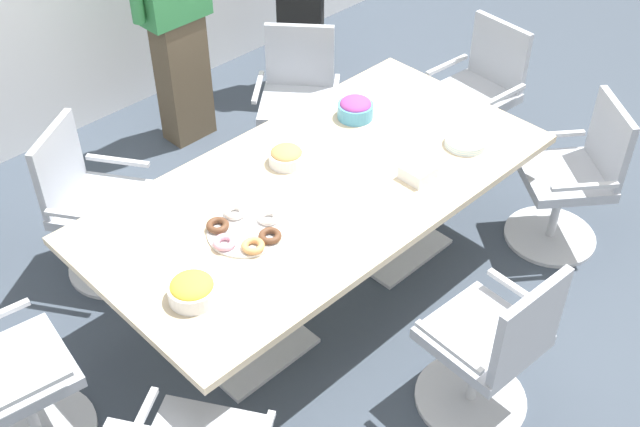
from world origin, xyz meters
The scene contains 15 objects.
ground_plane centered at (0.00, 0.00, -0.01)m, with size 10.00×10.00×0.01m, color #3D4754.
conference_table centered at (0.00, 0.00, 0.63)m, with size 2.40×1.20×0.75m.
office_chair_0 centered at (-0.74, 0.99, 0.41)m, with size 0.75×0.75×0.91m.
office_chair_1 centered at (-1.66, 0.24, 0.41)m, with size 0.61×0.61×0.91m.
office_chair_3 centered at (-0.01, -1.10, 0.41)m, with size 0.57×0.57×0.91m.
office_chair_4 centered at (1.33, -0.69, 0.41)m, with size 0.76×0.76×0.91m.
office_chair_5 centered at (1.66, 0.23, 0.41)m, with size 0.58×0.58×0.91m.
office_chair_6 centered at (0.76, 0.98, 0.41)m, with size 0.76×0.76×0.91m.
person_standing_1 centered at (0.41, 1.73, 0.98)m, with size 0.61×0.24×1.85m.
snack_bowl_cookies centered at (-0.01, 0.24, 0.80)m, with size 0.18×0.18×0.09m.
snack_bowl_chips_yellow centered at (-0.94, -0.19, 0.80)m, with size 0.21×0.21×0.11m.
snack_bowl_candy_mix centered at (0.56, 0.29, 0.81)m, with size 0.20×0.20×0.12m.
donut_platter centered at (-0.51, -0.03, 0.77)m, with size 0.36×0.35×0.04m.
plate_stack centered at (0.78, -0.31, 0.77)m, with size 0.22×0.22×0.04m.
napkin_pile centered at (0.38, -0.31, 0.79)m, with size 0.14×0.14×0.07m, color white.
Camera 1 is at (-2.19, -2.23, 3.18)m, focal length 44.58 mm.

